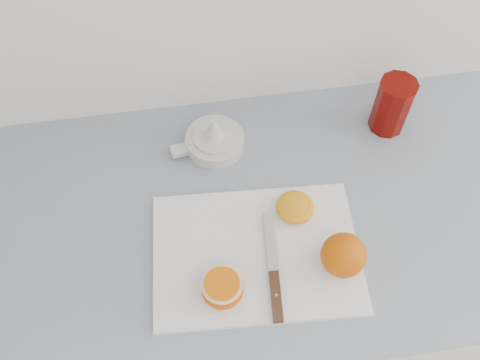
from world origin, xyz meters
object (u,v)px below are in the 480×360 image
at_px(half_orange, 222,288).
at_px(counter, 306,284).
at_px(citrus_juicer, 214,140).
at_px(red_tumbler, 392,107).
at_px(cutting_board, 256,253).

bearing_deg(half_orange, counter, 35.32).
xyz_separation_m(citrus_juicer, red_tumbler, (0.39, 0.00, 0.04)).
xyz_separation_m(counter, half_orange, (-0.24, -0.17, 0.48)).
bearing_deg(half_orange, citrus_juicer, 85.17).
height_order(half_orange, red_tumbler, red_tumbler).
bearing_deg(cutting_board, red_tumbler, 38.42).
bearing_deg(citrus_juicer, red_tumbler, 0.02).
bearing_deg(counter, cutting_board, -149.37).
bearing_deg(counter, citrus_juicer, 140.83).
height_order(cutting_board, citrus_juicer, citrus_juicer).
relative_size(cutting_board, half_orange, 5.13).
distance_m(counter, red_tumbler, 0.56).
relative_size(counter, cutting_board, 6.11).
height_order(counter, red_tumbler, red_tumbler).
bearing_deg(half_orange, cutting_board, 44.06).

